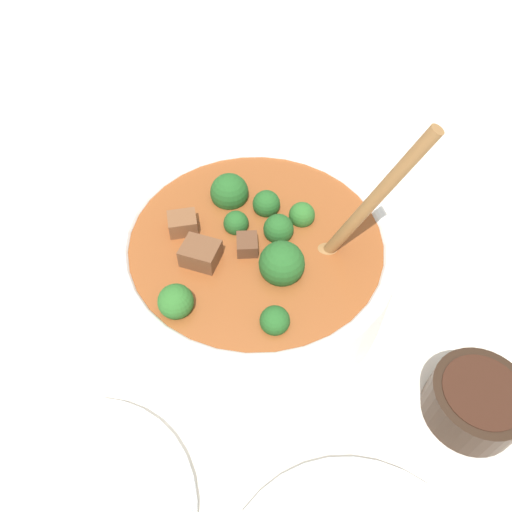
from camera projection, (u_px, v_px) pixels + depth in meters
name	position (u px, v px, depth m)	size (l,w,h in m)	color
ground_plane	(256.00, 287.00, 0.57)	(4.00, 4.00, 0.00)	silver
stew_bowl	(256.00, 260.00, 0.53)	(0.29, 0.29, 0.24)	white
condiment_bowl	(476.00, 400.00, 0.46)	(0.09, 0.09, 0.04)	black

